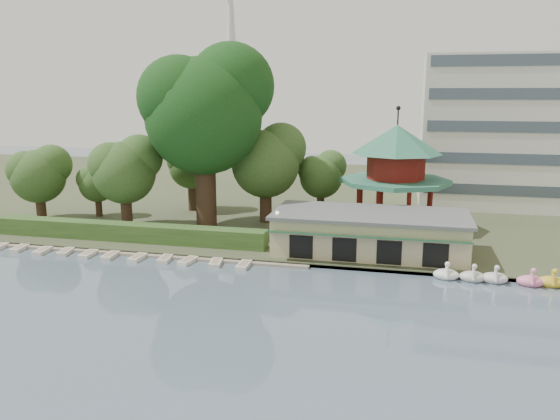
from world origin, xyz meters
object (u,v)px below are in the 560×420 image
(pavilion, at_px, (396,167))
(boathouse, at_px, (370,232))
(big_tree, at_px, (206,106))
(dock, at_px, (139,253))

(pavilion, bearing_deg, boathouse, -101.28)
(boathouse, height_order, pavilion, pavilion)
(pavilion, distance_m, big_tree, 22.16)
(dock, height_order, big_tree, big_tree)
(dock, xyz_separation_m, pavilion, (24.00, 14.80, 7.36))
(dock, distance_m, boathouse, 22.62)
(dock, height_order, boathouse, boathouse)
(dock, bearing_deg, pavilion, 31.66)
(boathouse, relative_size, pavilion, 1.38)
(boathouse, distance_m, pavilion, 11.43)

